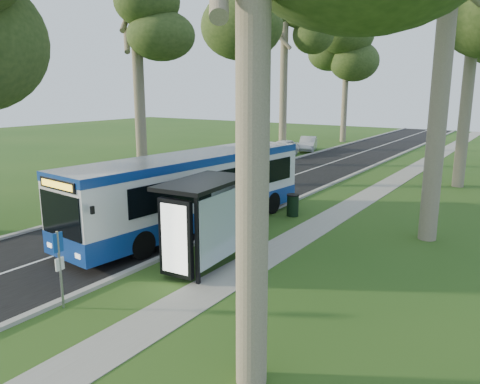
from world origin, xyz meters
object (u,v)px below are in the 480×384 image
object	(u,v)px
bus_shelter	(198,209)
litter_bin	(293,205)
car_white	(283,148)
bus	(192,191)
bus_stop_sign	(59,260)
car_silver	(308,144)

from	to	relation	value
bus_shelter	litter_bin	world-z (taller)	bus_shelter
bus_shelter	car_white	size ratio (longest dim) A/B	0.84
bus	litter_bin	xyz separation A→B (m)	(2.67, 4.31, -1.16)
bus	litter_bin	distance (m)	5.20
bus_stop_sign	bus_shelter	world-z (taller)	bus_shelter
bus_shelter	car_white	distance (m)	27.89
bus_stop_sign	car_silver	world-z (taller)	bus_stop_sign
bus_shelter	litter_bin	xyz separation A→B (m)	(-0.52, 7.93, -1.60)
litter_bin	car_white	xyz separation A→B (m)	(-10.09, 17.83, 0.20)
bus	bus_stop_sign	distance (m)	8.06
bus	litter_bin	bearing A→B (deg)	64.03
litter_bin	car_white	size ratio (longest dim) A/B	0.25
litter_bin	bus_shelter	bearing A→B (deg)	-86.27
bus	car_white	world-z (taller)	bus
bus_stop_sign	car_silver	xyz separation A→B (m)	(-8.66, 34.39, -0.72)
bus	car_silver	xyz separation A→B (m)	(-6.98, 26.51, -1.00)
bus	bus_stop_sign	size ratio (longest dim) A/B	5.60
bus_stop_sign	bus_shelter	distance (m)	4.58
bus_stop_sign	bus	bearing A→B (deg)	100.03
bus	car_silver	size ratio (longest dim) A/B	2.99
bus_stop_sign	bus_shelter	bearing A→B (deg)	68.57
bus_stop_sign	car_white	bearing A→B (deg)	104.88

